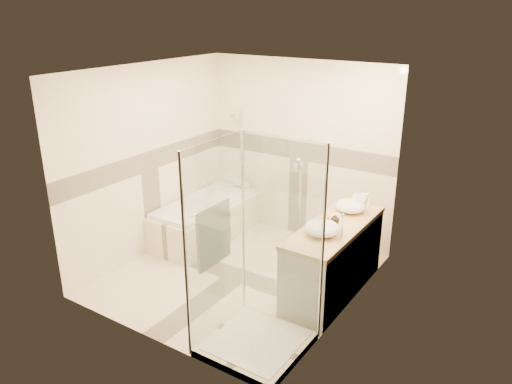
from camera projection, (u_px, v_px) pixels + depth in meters
The scene contains 12 objects.
room at pixel (241, 180), 5.74m from camera, with size 2.82×3.02×2.52m.
bathtub at pixel (206, 217), 7.12m from camera, with size 0.75×1.70×0.56m.
vanity at pixel (333, 259), 5.71m from camera, with size 0.58×1.62×0.85m.
shower_enclosure at pixel (250, 296), 4.83m from camera, with size 0.96×0.93×2.04m.
vessel_sink_near at pixel (350, 206), 5.90m from camera, with size 0.36×0.36×0.14m, color white.
vessel_sink_far at pixel (322, 228), 5.30m from camera, with size 0.38×0.38×0.15m, color white.
faucet_near at pixel (368, 203), 5.76m from camera, with size 0.11×0.03×0.28m.
faucet_far at pixel (341, 225), 5.16m from camera, with size 0.12×0.03×0.29m.
amenity_bottle_a at pixel (328, 224), 5.42m from camera, with size 0.07×0.07×0.15m, color black.
amenity_bottle_b at pixel (335, 219), 5.56m from camera, with size 0.10×0.10×0.13m, color black.
folded_towels at pixel (359, 201), 6.11m from camera, with size 0.17×0.28×0.09m, color silver.
rolled_towel at pixel (242, 184), 7.53m from camera, with size 0.11×0.11×0.25m, color silver.
Camera 1 is at (3.16, -4.43, 3.15)m, focal length 35.00 mm.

